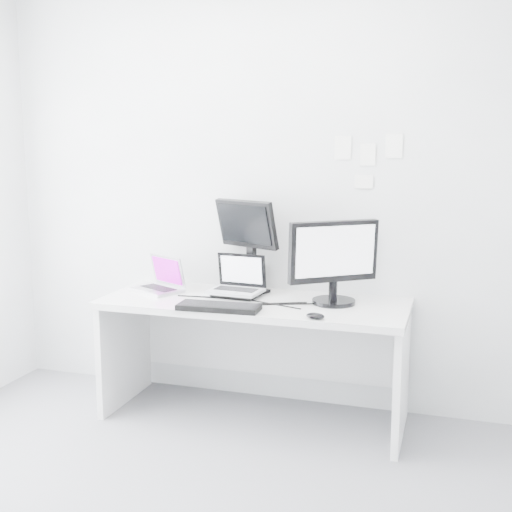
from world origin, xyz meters
The scene contains 13 objects.
back_wall centered at (0.00, 1.60, 1.35)m, with size 3.60×3.60×0.00m, color silver.
desk centered at (0.00, 1.25, 0.36)m, with size 1.80×0.70×0.73m, color silver.
macbook centered at (-0.65, 1.30, 0.85)m, with size 0.31×0.23×0.23m, color #ABABAF.
speaker centered at (-0.11, 1.51, 0.82)m, with size 0.09×0.09×0.17m, color black.
dell_laptop centered at (-0.13, 1.30, 0.86)m, with size 0.31×0.24×0.26m, color #ADB0B5.
rear_monitor centered at (-0.10, 1.46, 1.03)m, with size 0.44×0.16×0.59m, color black.
samsung_monitor centered at (0.47, 1.31, 0.98)m, with size 0.54×0.25×0.50m, color black.
keyboard centered at (-0.12, 0.98, 0.75)m, with size 0.46×0.16×0.03m, color black.
mouse centered at (0.44, 0.95, 0.75)m, with size 0.10×0.06×0.03m, color black.
wall_note_0 centered at (0.45, 1.59, 1.62)m, with size 0.10×0.00×0.14m, color white.
wall_note_1 centered at (0.60, 1.59, 1.58)m, with size 0.09×0.00×0.13m, color white.
wall_note_2 centered at (0.75, 1.59, 1.63)m, with size 0.10×0.00×0.14m, color white.
wall_note_3 centered at (0.58, 1.59, 1.42)m, with size 0.11×0.00×0.08m, color white.
Camera 1 is at (1.12, -2.28, 1.62)m, focal length 45.17 mm.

